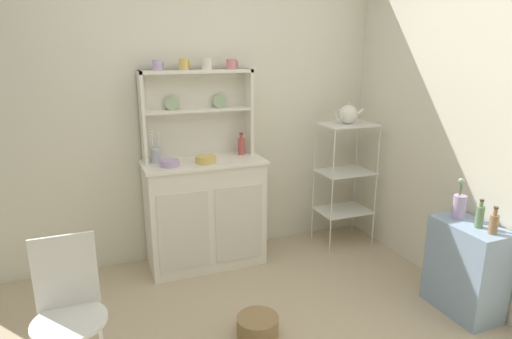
{
  "coord_description": "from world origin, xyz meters",
  "views": [
    {
      "loc": [
        -0.83,
        -1.88,
        1.74
      ],
      "look_at": [
        0.35,
        1.12,
        0.84
      ],
      "focal_mm": 30.59,
      "sensor_mm": 36.0,
      "label": 1
    }
  ],
  "objects_px": {
    "flower_vase": "(459,205)",
    "utensil_jar": "(156,155)",
    "hutch_shelf_unit": "(196,107)",
    "jam_bottle": "(241,146)",
    "bowl_mixing_large": "(170,163)",
    "side_shelf_blue": "(466,268)",
    "bakers_rack": "(345,169)",
    "porcelain_teapot": "(348,114)",
    "floor_basket": "(258,326)",
    "vinegar_bottle": "(494,223)",
    "cup_lilac_0": "(157,65)",
    "hutch_cabinet": "(205,212)",
    "wire_chair": "(68,303)",
    "oil_bottle": "(480,216)"
  },
  "relations": [
    {
      "from": "hutch_cabinet",
      "to": "bowl_mixing_large",
      "type": "distance_m",
      "value": 0.54
    },
    {
      "from": "bowl_mixing_large",
      "to": "flower_vase",
      "type": "bearing_deg",
      "value": -33.09
    },
    {
      "from": "bakers_rack",
      "to": "porcelain_teapot",
      "type": "bearing_deg",
      "value": 180.0
    },
    {
      "from": "flower_vase",
      "to": "utensil_jar",
      "type": "bearing_deg",
      "value": 144.66
    },
    {
      "from": "cup_lilac_0",
      "to": "utensil_jar",
      "type": "xyz_separation_m",
      "value": [
        -0.06,
        -0.04,
        -0.67
      ]
    },
    {
      "from": "side_shelf_blue",
      "to": "vinegar_bottle",
      "type": "bearing_deg",
      "value": -90.0
    },
    {
      "from": "bakers_rack",
      "to": "bowl_mixing_large",
      "type": "relative_size",
      "value": 7.67
    },
    {
      "from": "bowl_mixing_large",
      "to": "utensil_jar",
      "type": "distance_m",
      "value": 0.17
    },
    {
      "from": "utensil_jar",
      "to": "flower_vase",
      "type": "distance_m",
      "value": 2.21
    },
    {
      "from": "side_shelf_blue",
      "to": "vinegar_bottle",
      "type": "height_order",
      "value": "vinegar_bottle"
    },
    {
      "from": "hutch_cabinet",
      "to": "cup_lilac_0",
      "type": "bearing_deg",
      "value": 157.42
    },
    {
      "from": "hutch_cabinet",
      "to": "jam_bottle",
      "type": "distance_m",
      "value": 0.62
    },
    {
      "from": "cup_lilac_0",
      "to": "wire_chair",
      "type": "bearing_deg",
      "value": -119.21
    },
    {
      "from": "hutch_cabinet",
      "to": "bakers_rack",
      "type": "distance_m",
      "value": 1.3
    },
    {
      "from": "wire_chair",
      "to": "vinegar_bottle",
      "type": "bearing_deg",
      "value": 0.8
    },
    {
      "from": "vinegar_bottle",
      "to": "hutch_shelf_unit",
      "type": "bearing_deg",
      "value": 131.48
    },
    {
      "from": "hutch_shelf_unit",
      "to": "side_shelf_blue",
      "type": "relative_size",
      "value": 1.4
    },
    {
      "from": "bakers_rack",
      "to": "bowl_mixing_large",
      "type": "distance_m",
      "value": 1.56
    },
    {
      "from": "vinegar_bottle",
      "to": "bakers_rack",
      "type": "bearing_deg",
      "value": 96.88
    },
    {
      "from": "cup_lilac_0",
      "to": "bakers_rack",
      "type": "bearing_deg",
      "value": -6.93
    },
    {
      "from": "oil_bottle",
      "to": "flower_vase",
      "type": "bearing_deg",
      "value": 90.01
    },
    {
      "from": "hutch_cabinet",
      "to": "bowl_mixing_large",
      "type": "bearing_deg",
      "value": -165.14
    },
    {
      "from": "floor_basket",
      "to": "vinegar_bottle",
      "type": "relative_size",
      "value": 1.49
    },
    {
      "from": "wire_chair",
      "to": "bowl_mixing_large",
      "type": "distance_m",
      "value": 1.35
    },
    {
      "from": "bakers_rack",
      "to": "porcelain_teapot",
      "type": "relative_size",
      "value": 4.39
    },
    {
      "from": "bowl_mixing_large",
      "to": "utensil_jar",
      "type": "relative_size",
      "value": 0.59
    },
    {
      "from": "oil_bottle",
      "to": "vinegar_bottle",
      "type": "distance_m",
      "value": 0.11
    },
    {
      "from": "floor_basket",
      "to": "cup_lilac_0",
      "type": "height_order",
      "value": "cup_lilac_0"
    },
    {
      "from": "floor_basket",
      "to": "jam_bottle",
      "type": "height_order",
      "value": "jam_bottle"
    },
    {
      "from": "hutch_cabinet",
      "to": "bakers_rack",
      "type": "xyz_separation_m",
      "value": [
        1.27,
        -0.07,
        0.25
      ]
    },
    {
      "from": "hutch_cabinet",
      "to": "floor_basket",
      "type": "xyz_separation_m",
      "value": [
        0.04,
        -1.06,
        -0.39
      ]
    },
    {
      "from": "hutch_shelf_unit",
      "to": "oil_bottle",
      "type": "distance_m",
      "value": 2.17
    },
    {
      "from": "cup_lilac_0",
      "to": "bowl_mixing_large",
      "type": "distance_m",
      "value": 0.74
    },
    {
      "from": "hutch_shelf_unit",
      "to": "utensil_jar",
      "type": "relative_size",
      "value": 3.59
    },
    {
      "from": "wire_chair",
      "to": "floor_basket",
      "type": "relative_size",
      "value": 3.24
    },
    {
      "from": "cup_lilac_0",
      "to": "vinegar_bottle",
      "type": "relative_size",
      "value": 0.49
    },
    {
      "from": "side_shelf_blue",
      "to": "vinegar_bottle",
      "type": "distance_m",
      "value": 0.41
    },
    {
      "from": "hutch_shelf_unit",
      "to": "wire_chair",
      "type": "relative_size",
      "value": 1.04
    },
    {
      "from": "hutch_shelf_unit",
      "to": "jam_bottle",
      "type": "height_order",
      "value": "hutch_shelf_unit"
    },
    {
      "from": "floor_basket",
      "to": "utensil_jar",
      "type": "relative_size",
      "value": 1.07
    },
    {
      "from": "wire_chair",
      "to": "oil_bottle",
      "type": "relative_size",
      "value": 4.5
    },
    {
      "from": "floor_basket",
      "to": "jam_bottle",
      "type": "bearing_deg",
      "value": 75.0
    },
    {
      "from": "side_shelf_blue",
      "to": "jam_bottle",
      "type": "height_order",
      "value": "jam_bottle"
    },
    {
      "from": "side_shelf_blue",
      "to": "flower_vase",
      "type": "xyz_separation_m",
      "value": [
        -0.0,
        0.12,
        0.41
      ]
    },
    {
      "from": "utensil_jar",
      "to": "side_shelf_blue",
      "type": "bearing_deg",
      "value": -37.83
    },
    {
      "from": "side_shelf_blue",
      "to": "floor_basket",
      "type": "distance_m",
      "value": 1.44
    },
    {
      "from": "wire_chair",
      "to": "floor_basket",
      "type": "bearing_deg",
      "value": 12.73
    },
    {
      "from": "jam_bottle",
      "to": "flower_vase",
      "type": "height_order",
      "value": "jam_bottle"
    },
    {
      "from": "hutch_cabinet",
      "to": "hutch_shelf_unit",
      "type": "relative_size",
      "value": 1.08
    },
    {
      "from": "side_shelf_blue",
      "to": "cup_lilac_0",
      "type": "bearing_deg",
      "value": 140.4
    }
  ]
}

